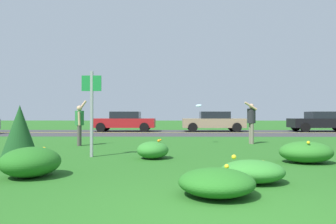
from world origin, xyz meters
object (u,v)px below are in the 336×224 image
object	(u,v)px
car_black_leftmost	(322,121)
car_red_center_right	(125,121)
car_tan_center_left	(213,121)
person_thrower_green_shirt	(80,122)
frisbee_pale_blue	(199,105)
person_catcher_dark_shirt	(251,120)
sign_post_near_path	(92,105)

from	to	relation	value
car_black_leftmost	car_red_center_right	xyz separation A→B (m)	(-14.43, 0.00, 0.00)
car_tan_center_left	person_thrower_green_shirt	bearing A→B (deg)	-120.76
person_thrower_green_shirt	frisbee_pale_blue	bearing A→B (deg)	10.76
person_catcher_dark_shirt	frisbee_pale_blue	size ratio (longest dim) A/B	6.93
person_thrower_green_shirt	car_red_center_right	size ratio (longest dim) A/B	0.40
person_catcher_dark_shirt	car_tan_center_left	bearing A→B (deg)	91.64
person_thrower_green_shirt	car_tan_center_left	bearing A→B (deg)	59.24
car_red_center_right	car_tan_center_left	bearing A→B (deg)	0.00
frisbee_pale_blue	car_red_center_right	xyz separation A→B (m)	(-4.64, 10.20, -0.85)
car_black_leftmost	person_catcher_dark_shirt	bearing A→B (deg)	-126.83
car_black_leftmost	car_tan_center_left	xyz separation A→B (m)	(-7.89, 0.00, 0.00)
person_catcher_dark_shirt	car_black_leftmost	xyz separation A→B (m)	(7.60, 10.15, -0.26)
car_tan_center_left	person_catcher_dark_shirt	bearing A→B (deg)	-88.36
frisbee_pale_blue	person_catcher_dark_shirt	bearing A→B (deg)	1.34
person_thrower_green_shirt	car_red_center_right	distance (m)	11.10
frisbee_pale_blue	car_tan_center_left	bearing A→B (deg)	79.46
person_thrower_green_shirt	car_red_center_right	bearing A→B (deg)	89.64
sign_post_near_path	car_black_leftmost	distance (m)	19.56
person_thrower_green_shirt	car_tan_center_left	xyz separation A→B (m)	(6.60, 11.10, -0.20)
person_catcher_dark_shirt	frisbee_pale_blue	world-z (taller)	person_catcher_dark_shirt
person_thrower_green_shirt	person_catcher_dark_shirt	bearing A→B (deg)	7.81
sign_post_near_path	frisbee_pale_blue	size ratio (longest dim) A/B	9.69
person_catcher_dark_shirt	car_tan_center_left	distance (m)	10.16
frisbee_pale_blue	car_black_leftmost	world-z (taller)	frisbee_pale_blue
person_catcher_dark_shirt	car_black_leftmost	distance (m)	12.69
sign_post_near_path	car_tan_center_left	size ratio (longest dim) A/B	0.54
sign_post_near_path	person_catcher_dark_shirt	distance (m)	7.04
sign_post_near_path	car_red_center_right	size ratio (longest dim) A/B	0.54
sign_post_near_path	person_catcher_dark_shirt	bearing A→B (deg)	37.68
sign_post_near_path	person_catcher_dark_shirt	size ratio (longest dim) A/B	1.40
sign_post_near_path	car_tan_center_left	xyz separation A→B (m)	(5.27, 14.45, -0.74)
sign_post_near_path	car_red_center_right	distance (m)	14.52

